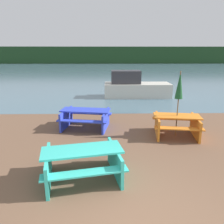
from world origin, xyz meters
TOP-DOWN VIEW (x-y plane):
  - water at (0.00, 32.26)m, footprint 60.00×50.00m
  - far_treeline at (0.00, 52.26)m, footprint 80.00×1.60m
  - picnic_table_teal at (-1.06, 1.75)m, footprint 2.07×1.72m
  - picnic_table_orange at (1.95, 4.40)m, footprint 1.77×1.59m
  - picnic_table_blue at (-1.32, 5.27)m, footprint 2.05×1.66m
  - umbrella_darkgreen at (1.95, 4.40)m, footprint 0.27×0.27m
  - boat at (1.31, 11.32)m, footprint 4.26×1.64m

SIDE VIEW (x-z plane):
  - water at x=0.00m, z-range 0.00..0.00m
  - picnic_table_orange at x=1.95m, z-range 0.08..0.82m
  - picnic_table_teal at x=-1.06m, z-range 0.09..0.82m
  - picnic_table_blue at x=-1.32m, z-range 0.09..0.82m
  - boat at x=1.31m, z-range -0.22..1.49m
  - umbrella_darkgreen at x=1.95m, z-range 0.64..2.92m
  - far_treeline at x=0.00m, z-range 0.00..4.00m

